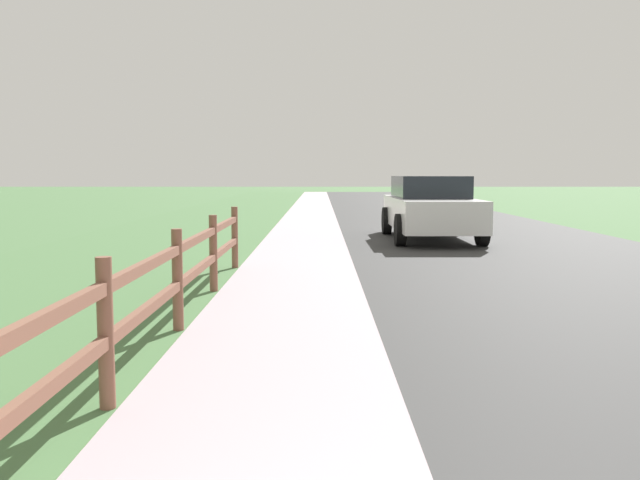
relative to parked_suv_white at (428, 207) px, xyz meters
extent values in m
plane|color=#486F41|center=(-2.12, 9.13, -0.81)|extent=(120.00, 120.00, 0.00)
cube|color=#333333|center=(1.38, 11.13, -0.81)|extent=(7.00, 66.00, 0.01)
cube|color=#B19BA3|center=(-5.12, 11.13, -0.81)|extent=(6.00, 66.00, 0.01)
cube|color=#486F41|center=(-6.62, 11.13, -0.80)|extent=(5.00, 66.00, 0.00)
cylinder|color=brown|center=(-4.19, -12.12, -0.28)|extent=(0.11, 0.11, 1.06)
cylinder|color=brown|center=(-4.19, -9.79, -0.28)|extent=(0.11, 0.11, 1.06)
cylinder|color=brown|center=(-4.19, -7.46, -0.28)|extent=(0.11, 0.11, 1.06)
cylinder|color=brown|center=(-4.19, -5.13, -0.28)|extent=(0.11, 0.11, 1.06)
cube|color=brown|center=(-4.19, -10.95, -0.33)|extent=(0.07, 11.65, 0.09)
cube|color=brown|center=(-4.19, -10.95, 0.04)|extent=(0.07, 11.65, 0.09)
cube|color=white|center=(0.00, -0.06, -0.14)|extent=(1.86, 4.88, 0.73)
cube|color=#1E232B|center=(0.00, 0.18, 0.49)|extent=(1.63, 2.63, 0.53)
cylinder|color=black|center=(-0.93, 1.45, -0.45)|extent=(0.22, 0.73, 0.73)
cylinder|color=black|center=(0.92, 1.46, -0.45)|extent=(0.22, 0.73, 0.73)
cylinder|color=black|center=(-0.92, -1.57, -0.45)|extent=(0.22, 0.73, 0.73)
cylinder|color=black|center=(0.93, -1.57, -0.45)|extent=(0.22, 0.73, 0.73)
camera|label=1|loc=(-2.72, -16.63, 0.81)|focal=37.79mm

